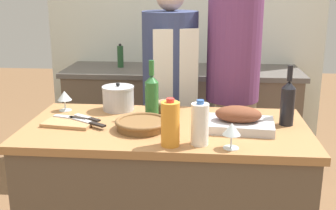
% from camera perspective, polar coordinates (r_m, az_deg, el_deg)
% --- Properties ---
extents(kitchen_island, '(1.47, 0.73, 0.91)m').
position_cam_1_polar(kitchen_island, '(2.38, -0.24, -13.16)').
color(kitchen_island, brown).
rests_on(kitchen_island, ground_plane).
extents(back_counter, '(2.00, 0.60, 0.92)m').
position_cam_1_polar(back_counter, '(3.72, 1.85, -2.07)').
color(back_counter, brown).
rests_on(back_counter, ground_plane).
extents(back_wall, '(2.50, 0.10, 2.55)m').
position_cam_1_polar(back_wall, '(3.90, 2.26, 10.97)').
color(back_wall, silver).
rests_on(back_wall, ground_plane).
extents(roasting_pan, '(0.38, 0.27, 0.12)m').
position_cam_1_polar(roasting_pan, '(2.15, 9.46, -2.08)').
color(roasting_pan, '#BCBCC1').
rests_on(roasting_pan, kitchen_island).
extents(wicker_basket, '(0.27, 0.27, 0.05)m').
position_cam_1_polar(wicker_basket, '(2.13, -3.57, -2.58)').
color(wicker_basket, brown).
rests_on(wicker_basket, kitchen_island).
extents(cutting_board, '(0.28, 0.21, 0.02)m').
position_cam_1_polar(cutting_board, '(2.27, -13.15, -2.31)').
color(cutting_board, '#AD7F51').
rests_on(cutting_board, kitchen_island).
extents(stock_pot, '(0.19, 0.19, 0.16)m').
position_cam_1_polar(stock_pot, '(2.47, -6.75, 0.95)').
color(stock_pot, '#B7B7BC').
rests_on(stock_pot, kitchen_island).
extents(mixing_bowl, '(0.13, 0.13, 0.07)m').
position_cam_1_polar(mixing_bowl, '(2.41, -0.06, -0.15)').
color(mixing_bowl, '#846647').
rests_on(mixing_bowl, kitchen_island).
extents(juice_jug, '(0.09, 0.09, 0.22)m').
position_cam_1_polar(juice_jug, '(1.89, 0.31, -2.56)').
color(juice_jug, orange).
rests_on(juice_jug, kitchen_island).
extents(milk_jug, '(0.08, 0.08, 0.21)m').
position_cam_1_polar(milk_jug, '(1.91, 4.34, -2.58)').
color(milk_jug, white).
rests_on(milk_jug, kitchen_island).
extents(wine_bottle_green, '(0.08, 0.08, 0.32)m').
position_cam_1_polar(wine_bottle_green, '(2.31, -2.22, 1.40)').
color(wine_bottle_green, '#28662D').
rests_on(wine_bottle_green, kitchen_island).
extents(wine_bottle_dark, '(0.07, 0.07, 0.32)m').
position_cam_1_polar(wine_bottle_dark, '(2.26, 15.91, 0.42)').
color(wine_bottle_dark, black).
rests_on(wine_bottle_dark, kitchen_island).
extents(wine_glass_left, '(0.08, 0.08, 0.12)m').
position_cam_1_polar(wine_glass_left, '(2.50, -13.84, 1.14)').
color(wine_glass_left, silver).
rests_on(wine_glass_left, kitchen_island).
extents(wine_glass_right, '(0.08, 0.08, 0.12)m').
position_cam_1_polar(wine_glass_right, '(1.89, 8.62, -3.38)').
color(wine_glass_right, silver).
rests_on(wine_glass_right, kitchen_island).
extents(knife_chef, '(0.24, 0.17, 0.01)m').
position_cam_1_polar(knife_chef, '(2.23, -10.81, -2.24)').
color(knife_chef, '#B7B7BC').
rests_on(knife_chef, cutting_board).
extents(knife_paring, '(0.17, 0.13, 0.01)m').
position_cam_1_polar(knife_paring, '(2.29, -10.78, -1.71)').
color(knife_paring, '#B7B7BC').
rests_on(knife_paring, cutting_board).
extents(knife_bread, '(0.20, 0.08, 0.01)m').
position_cam_1_polar(knife_bread, '(2.32, -12.93, -1.66)').
color(knife_bread, '#B7B7BC').
rests_on(knife_bread, cutting_board).
extents(condiment_bottle_tall, '(0.05, 0.05, 0.20)m').
position_cam_1_polar(condiment_bottle_tall, '(3.69, -6.47, 6.55)').
color(condiment_bottle_tall, '#234C28').
rests_on(condiment_bottle_tall, back_counter).
extents(condiment_bottle_short, '(0.06, 0.06, 0.17)m').
position_cam_1_polar(condiment_bottle_short, '(3.67, -1.31, 6.38)').
color(condiment_bottle_short, '#332D28').
rests_on(condiment_bottle_short, back_counter).
extents(condiment_bottle_extra, '(0.05, 0.05, 0.18)m').
position_cam_1_polar(condiment_bottle_extra, '(3.71, 1.35, 6.52)').
color(condiment_bottle_extra, '#B28E2D').
rests_on(condiment_bottle_extra, back_counter).
extents(person_cook_aproned, '(0.38, 0.41, 1.64)m').
position_cam_1_polar(person_cook_aproned, '(2.92, 0.30, 1.84)').
color(person_cook_aproned, beige).
rests_on(person_cook_aproned, ground_plane).
extents(person_cook_guest, '(0.35, 0.35, 1.79)m').
position_cam_1_polar(person_cook_guest, '(2.87, 8.76, 3.33)').
color(person_cook_guest, beige).
rests_on(person_cook_guest, ground_plane).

